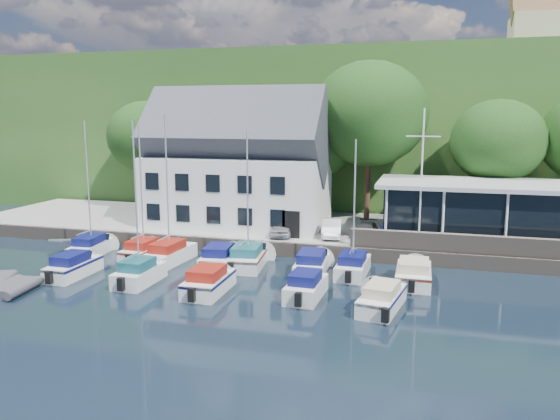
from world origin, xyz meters
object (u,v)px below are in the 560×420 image
at_px(car_white, 332,228).
at_px(club_pavilion, 471,210).
at_px(flagpole, 421,178).
at_px(boat_r2_2, 209,279).
at_px(boat_r1_1, 142,196).
at_px(boat_r1_4, 248,198).
at_px(harbor_building, 238,171).
at_px(boat_r2_3, 306,284).
at_px(boat_r1_0, 88,193).
at_px(boat_r1_2, 167,195).
at_px(dinghy_1, 13,286).
at_px(boat_r2_1, 136,206).
at_px(car_silver, 282,226).
at_px(boat_r1_3, 220,256).
at_px(boat_r1_5, 312,262).
at_px(boat_r1_7, 414,271).
at_px(car_blue, 395,231).
at_px(boat_r2_0, 73,264).
at_px(boat_r1_6, 354,205).
at_px(car_dgrey, 366,231).
at_px(boat_r2_4, 382,296).

bearing_deg(car_white, club_pavilion, 5.44).
bearing_deg(flagpole, boat_r2_2, -136.89).
bearing_deg(boat_r1_1, boat_r1_4, 3.60).
height_order(harbor_building, boat_r2_3, harbor_building).
bearing_deg(boat_r1_0, boat_r1_2, -10.18).
height_order(boat_r1_4, dinghy_1, boat_r1_4).
bearing_deg(boat_r2_1, car_silver, 61.77).
relative_size(flagpole, boat_r1_2, 1.00).
height_order(boat_r1_2, boat_r1_3, boat_r1_2).
bearing_deg(boat_r2_1, boat_r1_1, 117.16).
distance_m(harbor_building, boat_r1_2, 9.31).
xyz_separation_m(boat_r1_5, boat_r1_7, (6.21, -0.45, 0.00)).
height_order(car_blue, boat_r1_0, boat_r1_0).
xyz_separation_m(boat_r2_0, dinghy_1, (-1.30, -3.62, -0.37)).
distance_m(car_silver, boat_r1_6, 8.63).
bearing_deg(club_pavilion, boat_r1_5, -139.18).
distance_m(car_blue, boat_r1_2, 16.05).
relative_size(club_pavilion, car_dgrey, 3.41).
xyz_separation_m(car_white, boat_r1_7, (6.08, -6.75, -0.89)).
height_order(boat_r1_6, boat_r2_4, boat_r1_6).
height_order(car_dgrey, flagpole, flagpole).
relative_size(boat_r1_4, boat_r2_2, 1.57).
distance_m(boat_r1_1, boat_r1_7, 18.48).
bearing_deg(boat_r2_3, boat_r2_4, -8.48).
distance_m(car_white, car_blue, 4.51).
xyz_separation_m(boat_r1_2, boat_r2_3, (10.40, -4.43, -3.90)).
height_order(boat_r2_2, boat_r2_4, boat_r2_2).
bearing_deg(car_dgrey, club_pavilion, 16.05).
xyz_separation_m(car_blue, boat_r1_7, (1.57, -6.74, -0.92)).
xyz_separation_m(car_dgrey, boat_r1_7, (3.63, -6.84, -0.82)).
xyz_separation_m(car_white, boat_r1_3, (-6.26, -6.45, -0.89)).
distance_m(car_dgrey, boat_r1_4, 9.64).
height_order(boat_r1_0, boat_r1_1, boat_r1_0).
bearing_deg(boat_r1_1, harbor_building, 69.42).
bearing_deg(boat_r2_2, boat_r1_7, 22.39).
bearing_deg(harbor_building, boat_r1_6, -39.09).
xyz_separation_m(harbor_building, boat_r1_2, (-1.61, -9.14, -0.71)).
bearing_deg(boat_r2_0, flagpole, 25.00).
xyz_separation_m(car_silver, boat_r2_4, (8.34, -11.14, -0.94)).
bearing_deg(boat_r2_3, flagpole, 61.58).
xyz_separation_m(car_silver, boat_r1_2, (-6.20, -5.96, 2.99)).
distance_m(boat_r1_4, boat_r1_7, 11.27).
relative_size(boat_r1_3, boat_r1_7, 1.01).
bearing_deg(boat_r1_2, boat_r2_4, -15.77).
xyz_separation_m(boat_r1_0, boat_r2_0, (2.00, -4.83, -3.66)).
bearing_deg(dinghy_1, boat_r2_0, 63.14).
height_order(flagpole, boat_r1_6, flagpole).
relative_size(harbor_building, boat_r1_4, 1.59).
xyz_separation_m(boat_r1_4, boat_r2_0, (-9.69, -4.91, -3.79)).
xyz_separation_m(club_pavilion, car_dgrey, (-7.28, -2.12, -1.49)).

